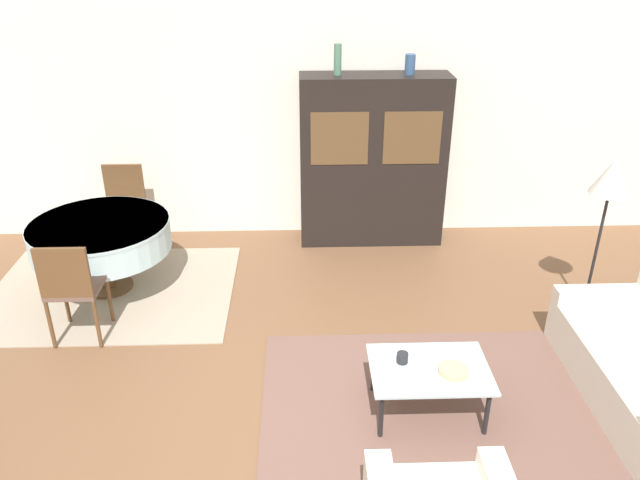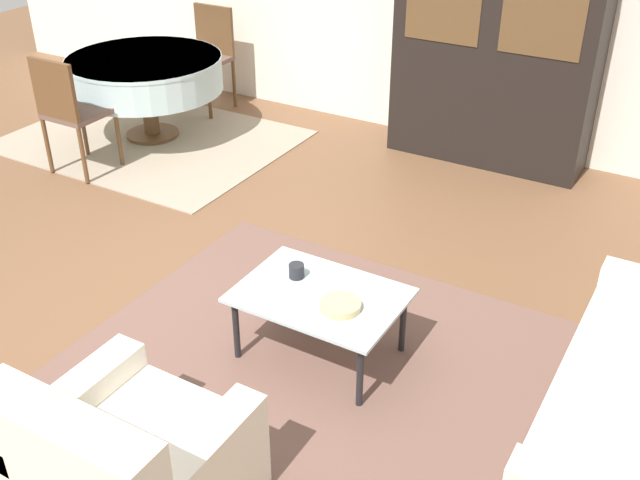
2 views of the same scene
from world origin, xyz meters
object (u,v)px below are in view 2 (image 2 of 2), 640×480
Objects in this scene: dining_chair_near at (69,108)px; armchair at (125,466)px; dining_chair_far at (208,51)px; cup at (297,271)px; dining_table at (145,74)px; bowl at (340,305)px; display_cabinet at (496,48)px; coffee_table at (320,300)px.

armchair is at bearing -40.72° from dining_chair_near.
dining_chair_far is 11.31× the size of cup.
armchair is 5.04m from dining_chair_far.
dining_table reaches higher than bowl.
dining_chair_far reaches higher than cup.
bowl is (3.09, -2.91, -0.14)m from dining_chair_far.
dining_chair_far is 4.25m from bowl.
display_cabinet is 2.85m from dining_chair_far.
armchair is 1.36m from coffee_table.
dining_table is 0.90m from dining_chair_far.
bowl is (0.28, -3.09, -0.54)m from display_cabinet.
dining_chair_far is (0.00, 1.81, 0.00)m from dining_chair_near.
dining_table is 0.90m from dining_chair_near.
armchair reaches higher than dining_table.
armchair is 0.86× the size of dining_chair_near.
display_cabinet reaches higher than coffee_table.
dining_chair_near reaches higher than dining_table.
dining_table is at bearing 147.05° from bowl.
dining_chair_far reaches higher than coffee_table.
bowl is at bearing -21.62° from coffee_table.
dining_table is 3.31m from cup.
dining_chair_far is 3.89m from cup.
coffee_table is at bearing -19.47° from dining_chair_near.
dining_table is 1.40× the size of dining_chair_near.
coffee_table is 10.25× the size of cup.
dining_table is at bearing 145.74° from cup.
coffee_table is at bearing 135.87° from dining_chair_far.
bowl is at bearing -32.95° from dining_table.
dining_chair_far reaches higher than armchair.
coffee_table is 0.65× the size of dining_table.
dining_chair_far reaches higher than bowl.
display_cabinet is at bearing 95.18° from bowl.
cup is (-0.04, 1.43, 0.16)m from armchair.
display_cabinet is 3.00m from cup.
dining_table is (-2.93, 1.94, 0.22)m from coffee_table.
dining_chair_near is 11.31× the size of cup.
armchair is at bearing -88.40° from cup.
coffee_table is 0.91× the size of dining_chair_far.
cup is at bearing -91.45° from display_cabinet.
armchair reaches higher than bowl.
coffee_table is at bearing 83.46° from armchair.
dining_chair_near is 2.90m from cup.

